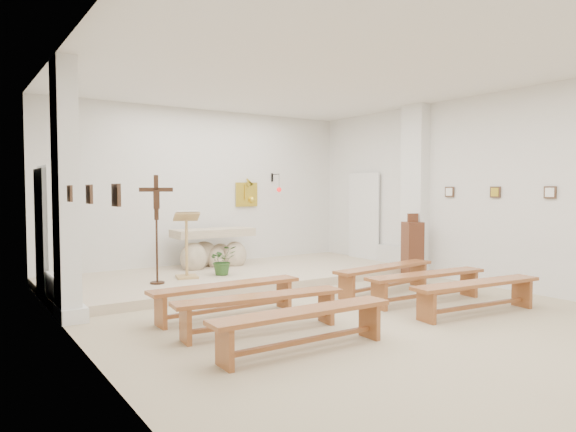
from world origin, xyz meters
TOP-DOWN VIEW (x-y plane):
  - ground at (0.00, 0.00)m, footprint 7.00×10.00m
  - wall_left at (-3.49, 0.00)m, footprint 0.02×10.00m
  - wall_right at (3.49, 0.00)m, footprint 0.02×10.00m
  - wall_back at (0.00, 4.99)m, footprint 7.00×0.02m
  - ceiling at (0.00, 0.00)m, footprint 7.00×10.00m
  - sanctuary_platform at (0.00, 3.50)m, footprint 6.98×3.00m
  - pilaster_left at (-3.37, 2.00)m, footprint 0.26×0.55m
  - pilaster_right at (3.37, 2.00)m, footprint 0.26×0.55m
  - gold_wall_relief at (1.05, 4.96)m, footprint 0.55×0.04m
  - sanctuary_lamp at (1.75, 4.71)m, footprint 0.11×0.36m
  - station_frame_left_front at (-3.47, -0.80)m, footprint 0.03×0.20m
  - station_frame_left_mid at (-3.47, 0.20)m, footprint 0.03×0.20m
  - station_frame_left_rear at (-3.47, 1.20)m, footprint 0.03×0.20m
  - station_frame_right_front at (3.47, -0.80)m, footprint 0.03×0.20m
  - station_frame_right_mid at (3.47, 0.20)m, footprint 0.03×0.20m
  - station_frame_right_rear at (3.47, 1.20)m, footprint 0.03×0.20m
  - radiator_left at (-3.43, 2.70)m, footprint 0.10×0.85m
  - radiator_right at (3.43, 2.70)m, footprint 0.10×0.85m
  - altar at (-0.09, 4.40)m, footprint 1.69×0.78m
  - lectern at (-1.08, 3.38)m, footprint 0.51×0.46m
  - crucifix_stand at (-1.72, 3.15)m, footprint 0.56×0.25m
  - potted_plant at (-0.38, 3.33)m, footprint 0.52×0.45m
  - donation_pedestal at (3.10, 1.80)m, footprint 0.44×0.44m
  - bench_left_front at (-1.51, 0.95)m, footprint 2.21×0.37m
  - bench_right_front at (1.51, 0.95)m, footprint 2.23×0.60m
  - bench_left_second at (-1.51, 0.04)m, footprint 2.23×0.58m
  - bench_right_second at (1.51, 0.04)m, footprint 2.22×0.51m
  - bench_left_third at (-1.51, -0.88)m, footprint 2.21×0.38m
  - bench_right_third at (1.51, -0.88)m, footprint 2.23×0.57m

SIDE VIEW (x-z plane):
  - ground at x=0.00m, z-range 0.00..0.00m
  - sanctuary_platform at x=0.00m, z-range 0.00..0.15m
  - radiator_left at x=-3.43m, z-range 0.01..0.53m
  - radiator_right at x=3.43m, z-range 0.01..0.53m
  - bench_left_front at x=-1.51m, z-range 0.12..0.58m
  - bench_right_front at x=1.51m, z-range 0.12..0.58m
  - bench_left_second at x=-1.51m, z-range 0.12..0.58m
  - bench_right_second at x=1.51m, z-range 0.12..0.58m
  - bench_left_third at x=-1.51m, z-range 0.12..0.58m
  - bench_right_third at x=1.51m, z-range 0.12..0.58m
  - potted_plant at x=-0.38m, z-range 0.15..0.71m
  - altar at x=-0.09m, z-range 0.05..0.92m
  - donation_pedestal at x=3.10m, z-range -0.08..1.21m
  - lectern at x=-1.08m, z-range 0.14..1.39m
  - crucifix_stand at x=-1.72m, z-range 0.30..2.16m
  - gold_wall_relief at x=1.05m, z-range 1.38..1.92m
  - station_frame_left_front at x=-3.47m, z-range 1.62..1.82m
  - station_frame_left_mid at x=-3.47m, z-range 1.62..1.82m
  - station_frame_left_rear at x=-3.47m, z-range 1.62..1.82m
  - station_frame_right_front at x=3.47m, z-range 1.62..1.82m
  - station_frame_right_mid at x=3.47m, z-range 1.62..1.82m
  - station_frame_right_rear at x=3.47m, z-range 1.62..1.82m
  - wall_left at x=-3.49m, z-range 0.00..3.50m
  - wall_right at x=3.49m, z-range 0.00..3.50m
  - wall_back at x=0.00m, z-range 0.00..3.50m
  - pilaster_left at x=-3.37m, z-range 0.00..3.50m
  - pilaster_right at x=3.37m, z-range 0.00..3.50m
  - sanctuary_lamp at x=1.75m, z-range 1.59..2.03m
  - ceiling at x=0.00m, z-range 3.48..3.50m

